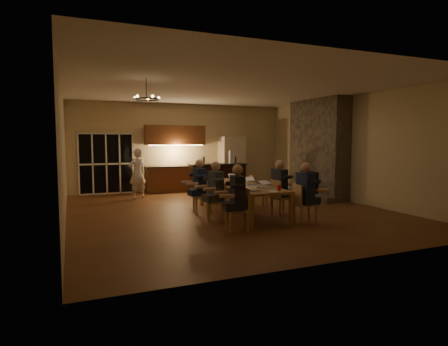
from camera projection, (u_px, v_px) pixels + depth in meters
The scene contains 44 objects.
floor at pixel (229, 211), 9.93m from camera, with size 9.00×9.00×0.00m, color brown.
back_wall at pixel (181, 147), 13.95m from camera, with size 8.00×0.04×3.20m, color #C4B18B.
left_wall at pixel (62, 152), 8.25m from camera, with size 0.04×9.00×3.20m, color #C4B18B.
right_wall at pixel (351, 149), 11.32m from camera, with size 0.04×9.00×3.20m, color #C4B18B.
ceiling at pixel (229, 88), 9.64m from camera, with size 8.00×9.00×0.04m, color white.
french_doors at pixel (106, 164), 12.92m from camera, with size 1.86×0.08×2.10m, color black.
fireplace at pixel (318, 148), 12.30m from camera, with size 0.58×2.50×3.20m, color #6A6353.
kitchenette at pixel (176, 159), 13.57m from camera, with size 2.24×0.68×2.40m, color brown, non-canonical shape.
refrigerator at pixel (232, 163), 14.38m from camera, with size 0.90×0.68×2.00m, color beige.
dining_table at pixel (240, 199), 9.46m from camera, with size 1.10×3.27×0.75m, color #AA6F44.
bar_island at pixel (218, 179), 12.72m from camera, with size 1.94×0.68×1.08m, color black.
chair_left_near at pixel (237, 209), 7.69m from camera, with size 0.44×0.44×0.89m, color tan, non-canonical shape.
chair_left_mid at pixel (216, 201), 8.71m from camera, with size 0.44×0.44×0.89m, color tan, non-canonical shape.
chair_left_far at pixel (202, 196), 9.61m from camera, with size 0.44×0.44×0.89m, color tan, non-canonical shape.
chair_right_near at pixel (305, 204), 8.35m from camera, with size 0.44×0.44×0.89m, color tan, non-canonical shape.
chair_right_mid at pixel (282, 198), 9.30m from camera, with size 0.44×0.44×0.89m, color tan, non-canonical shape.
chair_right_far at pixel (259, 192), 10.39m from camera, with size 0.44×0.44×0.89m, color tan, non-canonical shape.
person_left_near at pixel (238, 198), 7.61m from camera, with size 0.60×0.60×1.38m, color #23242D, non-canonical shape.
person_right_near at pixel (305, 193), 8.29m from camera, with size 0.60×0.60×1.38m, color #1B2644, non-canonical shape.
person_left_mid at pixel (216, 191), 8.69m from camera, with size 0.60×0.60×1.38m, color #3E4349, non-canonical shape.
person_right_mid at pixel (279, 188), 9.32m from camera, with size 0.60×0.60×1.38m, color #23242D, non-canonical shape.
person_left_far at pixel (200, 186), 9.62m from camera, with size 0.60×0.60×1.38m, color #1B2644, non-canonical shape.
standing_person at pixel (137, 174), 11.98m from camera, with size 0.59×0.38×1.61m, color white.
chandelier at pixel (146, 99), 8.07m from camera, with size 0.57×0.57×0.03m, color black.
laptop_a at pixel (252, 185), 8.35m from camera, with size 0.32×0.28×0.23m, color silver, non-canonical shape.
laptop_b at pixel (268, 183), 8.72m from camera, with size 0.32×0.28×0.23m, color silver, non-canonical shape.
laptop_c at pixel (230, 181), 9.29m from camera, with size 0.32×0.28×0.23m, color silver, non-canonical shape.
laptop_d at pixel (249, 180), 9.53m from camera, with size 0.32×0.28×0.23m, color silver, non-canonical shape.
laptop_e at pixel (215, 177), 10.29m from camera, with size 0.32×0.28×0.23m, color silver, non-canonical shape.
laptop_f at pixel (235, 176), 10.51m from camera, with size 0.32×0.28×0.23m, color silver, non-canonical shape.
mug_front at pixel (247, 184), 9.04m from camera, with size 0.08×0.08×0.10m, color white.
mug_mid at pixel (234, 180), 10.02m from camera, with size 0.08×0.08×0.10m, color white.
mug_back at pixel (218, 180), 9.97m from camera, with size 0.08×0.08×0.10m, color white.
redcup_near at pixel (279, 188), 8.32m from camera, with size 0.08×0.08×0.12m, color red.
redcup_mid at pixel (218, 182), 9.58m from camera, with size 0.08×0.08×0.12m, color red.
can_silver at pixel (258, 185), 8.80m from camera, with size 0.07×0.07×0.12m, color #B2B2B7.
can_cola at pixel (216, 177), 10.64m from camera, with size 0.06×0.06×0.12m, color #3F0F0C.
can_right at pixel (250, 180), 9.93m from camera, with size 0.07×0.07×0.12m, color #B2B2B7.
plate_near at pixel (262, 186), 8.99m from camera, with size 0.25×0.25×0.02m, color white.
plate_left at pixel (247, 189), 8.43m from camera, with size 0.27×0.27×0.02m, color white.
plate_far at pixel (246, 181), 10.23m from camera, with size 0.27×0.27×0.02m, color white.
notepad at pixel (273, 191), 8.13m from camera, with size 0.15×0.21×0.01m, color white.
bar_bottle at pixel (204, 160), 12.49m from camera, with size 0.09×0.09×0.24m, color #99999E.
bar_blender at pixel (231, 157), 12.88m from camera, with size 0.14×0.14×0.43m, color silver.
Camera 1 is at (-3.87, -9.00, 1.86)m, focal length 30.00 mm.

